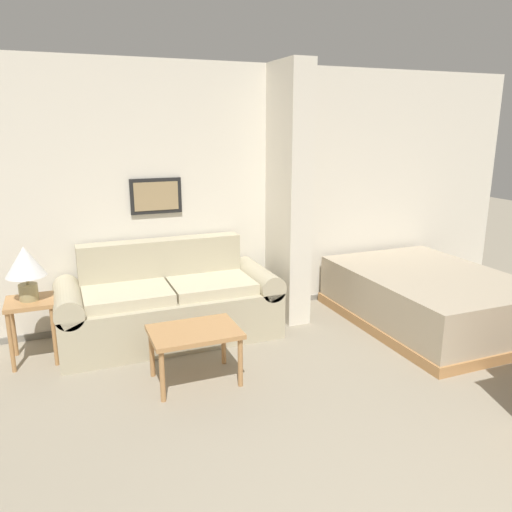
# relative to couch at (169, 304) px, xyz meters

# --- Properties ---
(wall_back) EXTENTS (7.59, 0.16, 2.60)m
(wall_back) POSITION_rel_couch_xyz_m (0.58, 0.48, 0.96)
(wall_back) COLOR silver
(wall_back) RESTS_ON ground_plane
(wall_partition_pillar) EXTENTS (0.24, 0.64, 2.60)m
(wall_partition_pillar) POSITION_rel_couch_xyz_m (1.29, 0.11, 0.97)
(wall_partition_pillar) COLOR silver
(wall_partition_pillar) RESTS_ON ground_plane
(couch) EXTENTS (2.05, 0.84, 0.91)m
(couch) POSITION_rel_couch_xyz_m (0.00, 0.00, 0.00)
(couch) COLOR #B7AD8E
(couch) RESTS_ON ground_plane
(coffee_table) EXTENTS (0.69, 0.50, 0.44)m
(coffee_table) POSITION_rel_couch_xyz_m (-0.00, -0.94, 0.05)
(coffee_table) COLOR #B27F4C
(coffee_table) RESTS_ON ground_plane
(side_table) EXTENTS (0.39, 0.39, 0.56)m
(side_table) POSITION_rel_couch_xyz_m (-1.20, -0.06, 0.11)
(side_table) COLOR #B27F4C
(side_table) RESTS_ON ground_plane
(table_lamp) EXTENTS (0.33, 0.33, 0.47)m
(table_lamp) POSITION_rel_couch_xyz_m (-1.20, -0.06, 0.53)
(table_lamp) COLOR tan
(table_lamp) RESTS_ON side_table
(bed) EXTENTS (1.47, 2.02, 0.54)m
(bed) POSITION_rel_couch_xyz_m (2.56, -0.63, -0.06)
(bed) COLOR #B27F4C
(bed) RESTS_ON ground_plane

